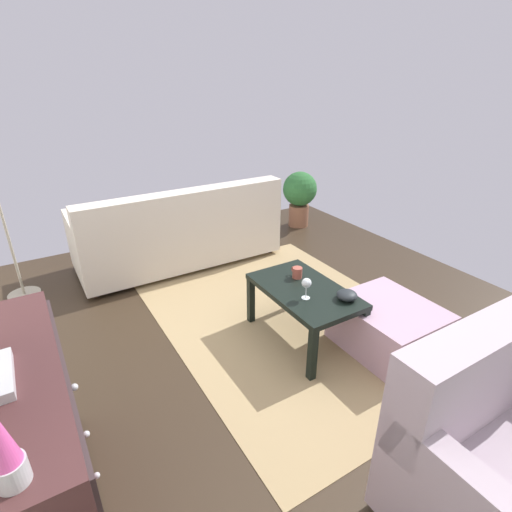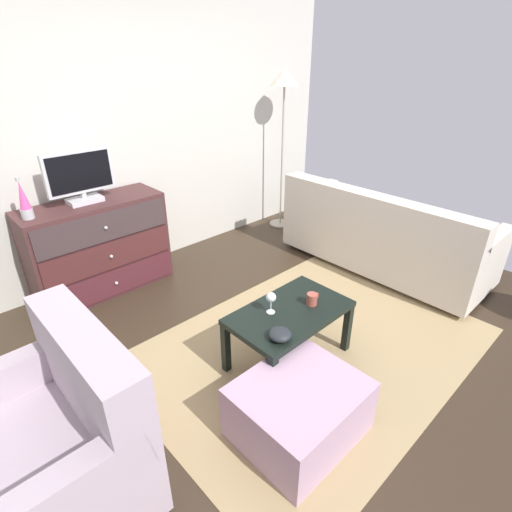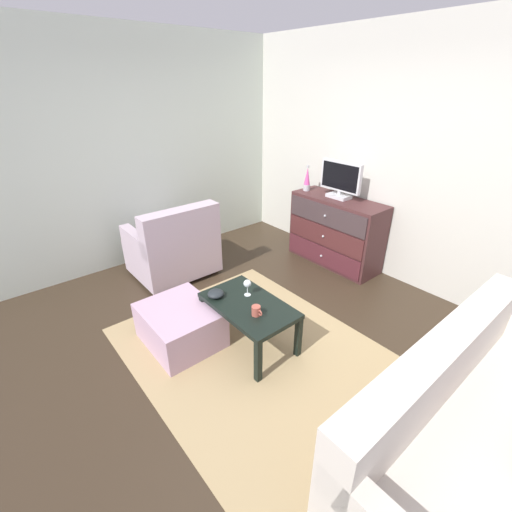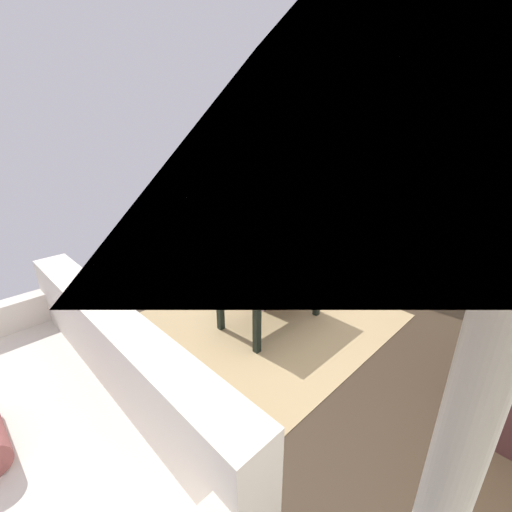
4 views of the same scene
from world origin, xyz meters
name	(u,v)px [view 4 (image 4 of 4)]	position (x,y,z in m)	size (l,w,h in m)	color
ground_plane	(280,332)	(0.00, 0.00, -0.03)	(5.24, 4.53, 0.05)	#35281C
wall_plain_left	(415,152)	(-2.38, 0.00, 1.38)	(0.12, 4.53, 2.75)	silver
area_rug	(248,330)	(0.20, -0.20, 0.00)	(2.60, 1.90, 0.01)	tan
coffee_table	(271,285)	(-0.04, -0.16, 0.38)	(0.86, 0.52, 0.44)	black
wine_glass	(286,266)	(-0.15, -0.08, 0.55)	(0.07, 0.07, 0.16)	silver
mug	(253,279)	(0.13, -0.21, 0.48)	(0.11, 0.08, 0.08)	#A64F40
bowl_decorative	(278,262)	(-0.31, -0.32, 0.47)	(0.15, 0.15, 0.07)	#202528
couch_large	(75,424)	(1.71, 0.15, 0.34)	(0.85, 2.07, 0.86)	#332319
armchair	(368,246)	(-1.60, -0.06, 0.37)	(0.80, 0.93, 0.92)	#332319
ottoman	(266,275)	(-0.46, -0.62, 0.18)	(0.70, 0.60, 0.36)	#B693AA
standing_lamp	(463,438)	(1.80, 1.66, 1.61)	(0.32, 0.32, 1.88)	#A59E8C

